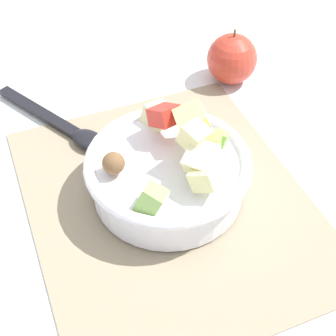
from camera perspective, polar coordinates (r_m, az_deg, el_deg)
ground_plane at (r=0.66m, az=0.05°, el=-4.01°), size 2.40×2.40×0.00m
placemat at (r=0.65m, az=0.05°, el=-3.84°), size 0.43×0.35×0.01m
salad_bowl at (r=0.63m, az=0.09°, el=-0.33°), size 0.21×0.21×0.12m
serving_spoon at (r=0.76m, az=-11.61°, el=4.65°), size 0.21×0.13×0.01m
whole_apple at (r=0.84m, az=7.34°, el=12.30°), size 0.08×0.08×0.10m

